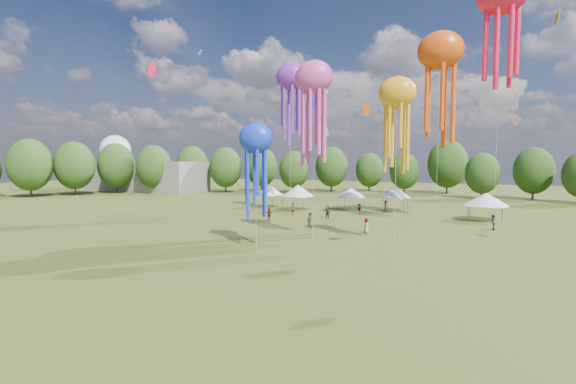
% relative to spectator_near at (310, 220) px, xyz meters
% --- Properties ---
extents(ground, '(300.00, 300.00, 0.00)m').
position_rel_spectator_near_xyz_m(ground, '(3.88, -35.64, -0.92)').
color(ground, '#384416').
rests_on(ground, ground).
extents(spectator_near, '(1.06, 0.93, 1.83)m').
position_rel_spectator_near_xyz_m(spectator_near, '(0.00, 0.00, 0.00)').
color(spectator_near, gray).
rests_on(spectator_near, ground).
extents(spectators_far, '(28.20, 23.22, 1.87)m').
position_rel_spectator_near_xyz_m(spectators_far, '(3.37, 9.17, -0.04)').
color(spectators_far, gray).
rests_on(spectators_far, ground).
extents(festival_tents, '(39.79, 11.60, 4.24)m').
position_rel_spectator_near_xyz_m(festival_tents, '(0.26, 18.29, 2.09)').
color(festival_tents, '#47474C').
rests_on(festival_tents, ground).
extents(show_kites, '(33.50, 26.82, 30.42)m').
position_rel_spectator_near_xyz_m(show_kites, '(9.87, 5.76, 18.29)').
color(show_kites, '#E643A7').
rests_on(show_kites, ground).
extents(treeline, '(201.57, 95.24, 13.43)m').
position_rel_spectator_near_xyz_m(treeline, '(0.02, 26.88, 5.63)').
color(treeline, '#38281C').
rests_on(treeline, ground).
extents(hangar, '(40.00, 12.00, 8.00)m').
position_rel_spectator_near_xyz_m(hangar, '(-68.12, 36.36, 3.08)').
color(hangar, gray).
rests_on(hangar, ground).
extents(radome, '(9.00, 9.00, 16.00)m').
position_rel_spectator_near_xyz_m(radome, '(-84.12, 42.36, 9.07)').
color(radome, white).
rests_on(radome, ground).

